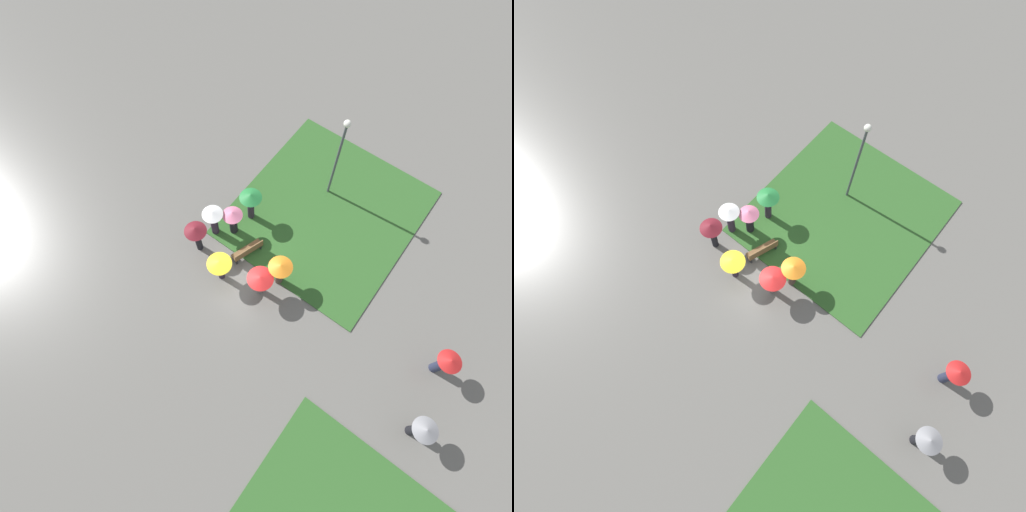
% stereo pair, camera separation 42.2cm
% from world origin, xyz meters
% --- Properties ---
extents(ground_plane, '(90.00, 90.00, 0.00)m').
position_xyz_m(ground_plane, '(0.00, 0.00, 0.00)').
color(ground_plane, '#66635E').
extents(lawn_patch_near, '(9.04, 8.25, 0.06)m').
position_xyz_m(lawn_patch_near, '(-5.30, 1.31, 0.03)').
color(lawn_patch_near, '#2D5B26').
rests_on(lawn_patch_near, ground_plane).
extents(park_bench, '(1.61, 0.90, 0.90)m').
position_xyz_m(park_bench, '(-1.08, -0.44, 0.46)').
color(park_bench, brown).
rests_on(park_bench, ground_plane).
extents(lamp_post, '(0.32, 0.32, 5.08)m').
position_xyz_m(lamp_post, '(-6.40, 0.68, 3.20)').
color(lamp_post, '#474C51').
rests_on(lamp_post, ground_plane).
extents(crowd_person_yellow, '(1.12, 1.12, 1.75)m').
position_xyz_m(crowd_person_yellow, '(0.52, -0.75, 1.37)').
color(crowd_person_yellow, '#2D2333').
rests_on(crowd_person_yellow, ground_plane).
extents(crowd_person_pink, '(0.96, 0.96, 1.81)m').
position_xyz_m(crowd_person_pink, '(-1.71, -1.77, 1.23)').
color(crowd_person_pink, black).
rests_on(crowd_person_pink, ground_plane).
extents(crowd_person_green, '(1.06, 1.06, 1.99)m').
position_xyz_m(crowd_person_green, '(-2.86, -1.60, 1.45)').
color(crowd_person_green, '#2D2333').
rests_on(crowd_person_green, ground_plane).
extents(crowd_person_white, '(0.98, 0.98, 1.91)m').
position_xyz_m(crowd_person_white, '(-1.13, -2.46, 1.26)').
color(crowd_person_white, '#2D2333').
rests_on(crowd_person_white, ground_plane).
extents(crowd_person_maroon, '(1.03, 1.03, 1.98)m').
position_xyz_m(crowd_person_maroon, '(-0.01, -2.52, 1.50)').
color(crowd_person_maroon, black).
rests_on(crowd_person_maroon, ground_plane).
extents(crowd_person_red, '(1.17, 1.17, 1.72)m').
position_xyz_m(crowd_person_red, '(0.02, 1.10, 1.35)').
color(crowd_person_red, slate).
rests_on(crowd_person_red, ground_plane).
extents(crowd_person_orange, '(1.07, 1.07, 1.85)m').
position_xyz_m(crowd_person_orange, '(-0.89, 1.50, 1.30)').
color(crowd_person_orange, '#47382D').
rests_on(crowd_person_orange, ground_plane).
extents(lone_walker_far_path, '(0.96, 0.96, 1.84)m').
position_xyz_m(lone_walker_far_path, '(-1.58, 9.06, 1.21)').
color(lone_walker_far_path, '#282D47').
rests_on(lone_walker_far_path, ground_plane).
extents(lone_walker_mid_plaza, '(0.98, 0.98, 1.88)m').
position_xyz_m(lone_walker_mid_plaza, '(1.20, 9.41, 1.26)').
color(lone_walker_mid_plaza, black).
rests_on(lone_walker_mid_plaza, ground_plane).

